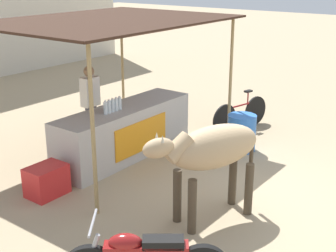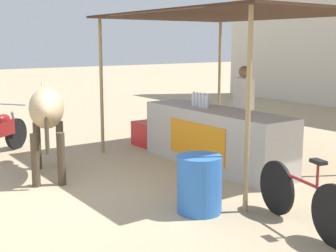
# 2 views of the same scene
# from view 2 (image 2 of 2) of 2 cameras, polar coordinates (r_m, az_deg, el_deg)

# --- Properties ---
(ground_plane) EXTENTS (60.00, 60.00, 0.00)m
(ground_plane) POSITION_cam_2_polar(r_m,az_deg,el_deg) (6.83, -8.52, -7.51)
(ground_plane) COLOR tan
(stall_counter) EXTENTS (3.00, 0.82, 0.96)m
(stall_counter) POSITION_cam_2_polar(r_m,az_deg,el_deg) (7.90, 5.76, -1.41)
(stall_counter) COLOR #B2ADA8
(stall_counter) RESTS_ON ground
(stall_awning) EXTENTS (4.20, 3.20, 2.53)m
(stall_awning) POSITION_cam_2_polar(r_m,az_deg,el_deg) (7.95, 7.71, 12.74)
(stall_awning) COLOR #382319
(stall_awning) RESTS_ON ground
(water_bottle_row) EXTENTS (0.43, 0.07, 0.25)m
(water_bottle_row) POSITION_cam_2_polar(r_m,az_deg,el_deg) (8.04, 3.94, 3.12)
(water_bottle_row) COLOR silver
(water_bottle_row) RESTS_ON stall_counter
(vendor_behind_counter) EXTENTS (0.34, 0.22, 1.65)m
(vendor_behind_counter) POSITION_cam_2_polar(r_m,az_deg,el_deg) (8.43, 9.15, 1.80)
(vendor_behind_counter) COLOR #383842
(vendor_behind_counter) RESTS_ON ground
(cooler_box) EXTENTS (0.60, 0.44, 0.48)m
(cooler_box) POSITION_cam_2_polar(r_m,az_deg,el_deg) (9.42, -2.47, -0.95)
(cooler_box) COLOR red
(cooler_box) RESTS_ON ground
(water_barrel) EXTENTS (0.55, 0.55, 0.71)m
(water_barrel) POSITION_cam_2_polar(r_m,az_deg,el_deg) (5.77, 3.84, -7.09)
(water_barrel) COLOR blue
(water_barrel) RESTS_ON ground
(cow) EXTENTS (1.82, 1.01, 1.44)m
(cow) POSITION_cam_2_polar(r_m,az_deg,el_deg) (7.41, -14.57, 1.88)
(cow) COLOR tan
(cow) RESTS_ON ground
(bicycle_leaning) EXTENTS (1.62, 0.43, 0.85)m
(bicycle_leaning) POSITION_cam_2_polar(r_m,az_deg,el_deg) (5.46, 16.14, -8.56)
(bicycle_leaning) COLOR black
(bicycle_leaning) RESTS_ON ground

